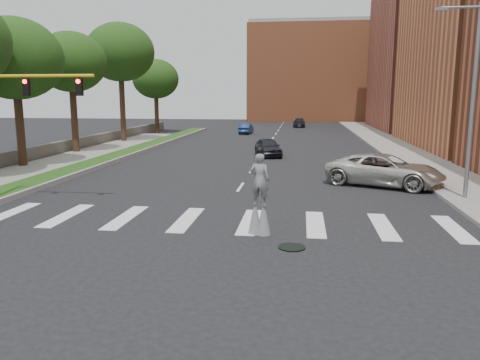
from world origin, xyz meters
TOP-DOWN VIEW (x-y plane):
  - ground_plane at (0.00, 0.00)m, footprint 160.00×160.00m
  - grass_median at (-11.50, 20.00)m, footprint 2.00×60.00m
  - median_curb at (-10.45, 20.00)m, footprint 0.20×60.00m
  - sidewalk_left at (-14.50, 10.00)m, footprint 4.00×60.00m
  - sidewalk_right at (12.50, 25.00)m, footprint 5.00×90.00m
  - stone_wall at (-17.00, 22.00)m, footprint 0.50×56.00m
  - manhole at (3.00, -2.00)m, footprint 0.90×0.90m
  - building_far at (22.00, 54.00)m, footprint 16.00×22.00m
  - building_backdrop at (6.00, 78.00)m, footprint 26.00×14.00m
  - streetlight at (10.90, 6.00)m, footprint 2.05×0.20m
  - traffic_signal at (-9.78, 3.00)m, footprint 5.30×0.23m
  - stilt_performer at (1.80, -0.59)m, footprint 0.83×0.59m
  - suv_crossing at (7.88, 9.47)m, footprint 6.96×5.22m
  - car_near at (0.56, 21.43)m, footprint 2.82×4.64m
  - car_mid at (-3.86, 43.61)m, footprint 1.61×4.01m
  - car_far at (2.92, 57.37)m, footprint 1.87×4.55m
  - tree_2 at (-15.85, 12.99)m, footprint 6.39×6.39m
  - tree_3 at (-15.97, 21.07)m, footprint 5.87×5.87m
  - tree_4 at (-15.45, 30.79)m, footprint 7.03×7.03m
  - tree_5 at (-15.73, 43.41)m, footprint 6.00×6.00m

SIDE VIEW (x-z plane):
  - ground_plane at x=0.00m, z-range 0.00..0.00m
  - manhole at x=3.00m, z-range 0.00..0.04m
  - sidewalk_left at x=-14.50m, z-range 0.00..0.18m
  - sidewalk_right at x=12.50m, z-range 0.00..0.18m
  - grass_median at x=-11.50m, z-range 0.00..0.25m
  - median_curb at x=-10.45m, z-range 0.00..0.28m
  - stone_wall at x=-17.00m, z-range 0.00..1.10m
  - car_mid at x=-3.86m, z-range 0.00..1.30m
  - car_far at x=2.92m, z-range 0.00..1.32m
  - car_near at x=0.56m, z-range 0.00..1.48m
  - suv_crossing at x=7.88m, z-range 0.00..1.76m
  - stilt_performer at x=1.80m, z-range -0.27..2.90m
  - traffic_signal at x=-9.78m, z-range 1.05..7.25m
  - streetlight at x=10.90m, z-range 0.40..9.40m
  - tree_5 at x=-15.73m, z-range 2.20..11.78m
  - tree_2 at x=-15.85m, z-range 2.28..12.36m
  - tree_3 at x=-15.97m, z-range 2.54..12.72m
  - building_backdrop at x=6.00m, z-range 0.00..18.00m
  - tree_4 at x=-15.45m, z-range 3.12..15.42m
  - building_far at x=22.00m, z-range 0.00..20.00m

